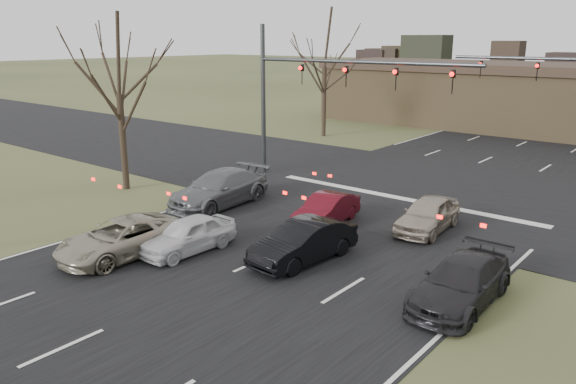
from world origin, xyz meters
name	(u,v)px	position (x,y,z in m)	size (l,w,h in m)	color
ground	(189,293)	(0.00, 0.00, 0.00)	(360.00, 360.00, 0.00)	#3D4625
road_cross	(419,190)	(0.00, 15.00, 0.01)	(200.00, 14.00, 0.02)	black
mast_arm_near	(312,83)	(-5.23, 13.00, 5.07)	(12.12, 0.24, 8.00)	#383A3D
tree_left_near	(116,54)	(-11.50, 6.00, 6.57)	(5.10, 5.10, 8.50)	black
tree_left_far	(325,37)	(-13.00, 25.00, 7.34)	(5.70, 5.70, 9.50)	black
car_silver_suv	(122,238)	(-4.00, 0.54, 0.64)	(2.13, 4.63, 1.29)	#A49C85
car_white_sedan	(188,235)	(-2.53, 2.22, 0.63)	(1.48, 3.67, 1.25)	silver
car_black_hatch	(304,242)	(1.14, 4.09, 0.68)	(1.44, 4.13, 1.36)	black
car_charcoal_sedan	(461,282)	(6.50, 4.40, 0.64)	(1.80, 4.43, 1.28)	black
car_grey_ahead	(219,189)	(-5.79, 6.91, 0.77)	(2.15, 5.29, 1.54)	slate
car_red_ahead	(326,210)	(-0.50, 7.72, 0.61)	(1.29, 3.70, 1.22)	#4C0A14
car_silver_ahead	(428,214)	(3.00, 9.59, 0.66)	(1.56, 3.89, 1.32)	#A89A88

